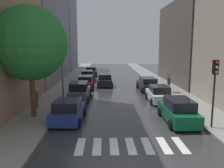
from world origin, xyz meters
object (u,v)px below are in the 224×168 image
parked_car_right_nearest (178,111)px  pedestrian_near_tree (169,79)px  parked_car_right_third (148,84)px  pedestrian_foreground (36,98)px  parked_car_left_nearest (68,111)px  parked_car_left_third (85,82)px  lamp_post_left (62,56)px  parked_car_left_fourth (87,76)px  traffic_light_right_corner (215,79)px  parked_car_left_second (79,92)px  car_midroad (105,80)px  parked_car_right_second (159,94)px  parked_car_left_fifth (91,72)px  street_tree_left (30,43)px

parked_car_right_nearest → pedestrian_near_tree: pedestrian_near_tree is taller
parked_car_right_third → pedestrian_foreground: pedestrian_foreground is taller
parked_car_left_nearest → parked_car_right_nearest: 7.74m
parked_car_left_third → lamp_post_left: (-1.78, -5.92, 3.56)m
parked_car_left_fourth → traffic_light_right_corner: traffic_light_right_corner is taller
lamp_post_left → parked_car_left_second: bearing=-12.2°
parked_car_right_nearest → car_midroad: bearing=18.3°
parked_car_left_second → parked_car_left_third: size_ratio=1.03×
parked_car_right_second → lamp_post_left: (-9.34, 1.52, 3.58)m
parked_car_left_fourth → pedestrian_foreground: (-3.18, -15.89, 0.20)m
parked_car_left_second → parked_car_right_third: (7.65, 4.70, -0.09)m
parked_car_left_third → parked_car_left_nearest: bearing=176.3°
parked_car_left_fourth → parked_car_left_fifth: bearing=-3.4°
parked_car_left_nearest → traffic_light_right_corner: bearing=-99.2°
pedestrian_foreground → traffic_light_right_corner: bearing=121.9°
parked_car_left_fifth → street_tree_left: (-2.88, -24.69, 4.70)m
parked_car_left_third → parked_car_left_fourth: (-0.19, 6.31, -0.00)m
parked_car_left_third → traffic_light_right_corner: bearing=-151.3°
parked_car_left_fourth → traffic_light_right_corner: bearing=-157.6°
pedestrian_foreground → traffic_light_right_corner: traffic_light_right_corner is taller
lamp_post_left → traffic_light_right_corner: bearing=-39.6°
parked_car_left_second → pedestrian_near_tree: bearing=-72.3°
lamp_post_left → pedestrian_near_tree: bearing=12.8°
parked_car_left_fourth → parked_car_right_third: parked_car_left_fourth is taller
parked_car_right_third → parked_car_left_fifth: bearing=26.3°
parked_car_left_fifth → street_tree_left: bearing=172.7°
car_midroad → pedestrian_near_tree: pedestrian_near_tree is taller
parked_car_left_fifth → parked_car_right_nearest: (7.48, -25.93, 0.03)m
parked_car_right_second → car_midroad: car_midroad is taller
parked_car_left_nearest → pedestrian_near_tree: size_ratio=1.95×
parked_car_left_second → traffic_light_right_corner: size_ratio=1.08×
car_midroad → lamp_post_left: lamp_post_left is taller
parked_car_right_nearest → lamp_post_left: (-9.30, 7.57, 3.53)m
pedestrian_foreground → parked_car_right_third: bearing=-178.5°
parked_car_left_nearest → street_tree_left: 5.47m
parked_car_left_fifth → traffic_light_right_corner: bearing=-162.2°
parked_car_right_third → lamp_post_left: (-9.33, -4.33, 3.58)m
parked_car_left_second → parked_car_left_third: bearing=-0.1°
parked_car_left_fifth → parked_car_right_third: 15.92m
parked_car_left_nearest → car_midroad: size_ratio=0.91×
parked_car_left_second → car_midroad: bearing=-16.5°
parked_car_left_third → parked_car_left_fifth: 12.44m
parked_car_left_nearest → parked_car_right_third: 13.85m
parked_car_left_fourth → pedestrian_foreground: 16.21m
lamp_post_left → parked_car_right_second: bearing=-9.3°
pedestrian_near_tree → street_tree_left: 15.80m
parked_car_right_second → parked_car_left_second: bearing=81.4°
traffic_light_right_corner → parked_car_right_nearest: bearing=138.1°
parked_car_left_fourth → pedestrian_near_tree: (9.81, -9.65, 0.86)m
parked_car_left_third → car_midroad: (2.44, 1.83, 0.00)m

